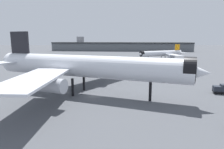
# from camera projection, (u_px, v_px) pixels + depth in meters

# --- Properties ---
(ground) EXTENTS (900.00, 900.00, 0.00)m
(ground) POSITION_uv_depth(u_px,v_px,m) (93.00, 96.00, 57.94)
(ground) COLOR #4C4F54
(airliner_near_gate) EXTENTS (66.56, 59.42, 19.38)m
(airliner_near_gate) POSITION_uv_depth(u_px,v_px,m) (86.00, 67.00, 59.31)
(airliner_near_gate) COLOR silver
(airliner_near_gate) RESTS_ON ground
(airliner_far_taxiway) EXTENTS (41.59, 37.32, 12.30)m
(airliner_far_taxiway) POSITION_uv_depth(u_px,v_px,m) (162.00, 53.00, 152.80)
(airliner_far_taxiway) COLOR silver
(airliner_far_taxiway) RESTS_ON ground
(terminal_building) EXTENTS (192.32, 55.00, 19.47)m
(terminal_building) POSITION_uv_depth(u_px,v_px,m) (120.00, 46.00, 272.33)
(terminal_building) COLOR slate
(terminal_building) RESTS_ON ground
(service_truck_front) EXTENTS (5.88, 3.59, 3.00)m
(service_truck_front) POSITION_uv_depth(u_px,v_px,m) (223.00, 89.00, 60.53)
(service_truck_front) COLOR black
(service_truck_front) RESTS_ON ground
(traffic_cone_near_nose) EXTENTS (0.51, 0.51, 0.64)m
(traffic_cone_near_nose) POSITION_uv_depth(u_px,v_px,m) (68.00, 73.00, 94.77)
(traffic_cone_near_nose) COLOR #F2600C
(traffic_cone_near_nose) RESTS_ON ground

